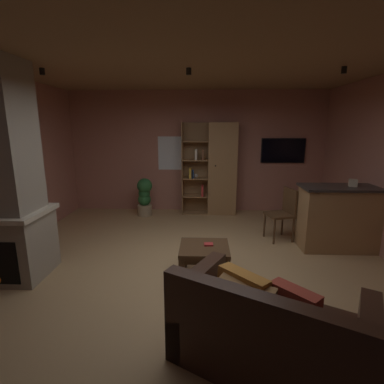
{
  "coord_description": "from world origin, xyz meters",
  "views": [
    {
      "loc": [
        0.17,
        -3.69,
        1.98
      ],
      "look_at": [
        0.0,
        0.4,
        1.05
      ],
      "focal_mm": 27.13,
      "sensor_mm": 36.0,
      "label": 1
    }
  ],
  "objects_px": {
    "leather_couch": "(268,333)",
    "bookshelf_cabinet": "(218,169)",
    "stone_fireplace": "(4,185)",
    "table_book_0": "(209,244)",
    "potted_floor_plant": "(145,196)",
    "kitchen_bar_counter": "(346,218)",
    "wall_mounted_tv": "(283,151)",
    "tissue_box": "(353,183)",
    "coffee_table": "(204,253)",
    "dining_chair": "(284,211)"
  },
  "relations": [
    {
      "from": "leather_couch",
      "to": "bookshelf_cabinet",
      "type": "bearing_deg",
      "value": 92.71
    },
    {
      "from": "stone_fireplace",
      "to": "table_book_0",
      "type": "height_order",
      "value": "stone_fireplace"
    },
    {
      "from": "potted_floor_plant",
      "to": "kitchen_bar_counter",
      "type": "bearing_deg",
      "value": -25.11
    },
    {
      "from": "stone_fireplace",
      "to": "bookshelf_cabinet",
      "type": "xyz_separation_m",
      "value": [
        2.87,
        3.03,
        -0.23
      ]
    },
    {
      "from": "leather_couch",
      "to": "wall_mounted_tv",
      "type": "distance_m",
      "value": 4.95
    },
    {
      "from": "stone_fireplace",
      "to": "kitchen_bar_counter",
      "type": "xyz_separation_m",
      "value": [
        4.85,
        1.08,
        -0.73
      ]
    },
    {
      "from": "tissue_box",
      "to": "coffee_table",
      "type": "distance_m",
      "value": 2.67
    },
    {
      "from": "tissue_box",
      "to": "leather_couch",
      "type": "xyz_separation_m",
      "value": [
        -1.82,
        -2.5,
        -0.8
      ]
    },
    {
      "from": "tissue_box",
      "to": "bookshelf_cabinet",
      "type": "bearing_deg",
      "value": 136.34
    },
    {
      "from": "wall_mounted_tv",
      "to": "potted_floor_plant",
      "type": "bearing_deg",
      "value": -171.63
    },
    {
      "from": "bookshelf_cabinet",
      "to": "potted_floor_plant",
      "type": "distance_m",
      "value": 1.77
    },
    {
      "from": "stone_fireplace",
      "to": "leather_couch",
      "type": "relative_size",
      "value": 1.57
    },
    {
      "from": "coffee_table",
      "to": "bookshelf_cabinet",
      "type": "bearing_deg",
      "value": 83.97
    },
    {
      "from": "stone_fireplace",
      "to": "table_book_0",
      "type": "bearing_deg",
      "value": 2.4
    },
    {
      "from": "stone_fireplace",
      "to": "kitchen_bar_counter",
      "type": "bearing_deg",
      "value": 12.51
    },
    {
      "from": "table_book_0",
      "to": "potted_floor_plant",
      "type": "height_order",
      "value": "potted_floor_plant"
    },
    {
      "from": "kitchen_bar_counter",
      "to": "coffee_table",
      "type": "relative_size",
      "value": 2.27
    },
    {
      "from": "bookshelf_cabinet",
      "to": "coffee_table",
      "type": "distance_m",
      "value": 3.06
    },
    {
      "from": "kitchen_bar_counter",
      "to": "wall_mounted_tv",
      "type": "relative_size",
      "value": 1.49
    },
    {
      "from": "bookshelf_cabinet",
      "to": "kitchen_bar_counter",
      "type": "bearing_deg",
      "value": -44.66
    },
    {
      "from": "tissue_box",
      "to": "leather_couch",
      "type": "bearing_deg",
      "value": -126.14
    },
    {
      "from": "leather_couch",
      "to": "wall_mounted_tv",
      "type": "height_order",
      "value": "wall_mounted_tv"
    },
    {
      "from": "dining_chair",
      "to": "leather_couch",
      "type": "bearing_deg",
      "value": -107.02
    },
    {
      "from": "wall_mounted_tv",
      "to": "stone_fireplace",
      "type": "bearing_deg",
      "value": -143.32
    },
    {
      "from": "table_book_0",
      "to": "dining_chair",
      "type": "height_order",
      "value": "dining_chair"
    },
    {
      "from": "bookshelf_cabinet",
      "to": "leather_couch",
      "type": "distance_m",
      "value": 4.5
    },
    {
      "from": "tissue_box",
      "to": "wall_mounted_tv",
      "type": "height_order",
      "value": "wall_mounted_tv"
    },
    {
      "from": "kitchen_bar_counter",
      "to": "coffee_table",
      "type": "height_order",
      "value": "kitchen_bar_counter"
    },
    {
      "from": "tissue_box",
      "to": "potted_floor_plant",
      "type": "distance_m",
      "value": 4.11
    },
    {
      "from": "tissue_box",
      "to": "table_book_0",
      "type": "xyz_separation_m",
      "value": [
        -2.29,
        -0.98,
        -0.66
      ]
    },
    {
      "from": "bookshelf_cabinet",
      "to": "tissue_box",
      "type": "relative_size",
      "value": 17.21
    },
    {
      "from": "table_book_0",
      "to": "wall_mounted_tv",
      "type": "relative_size",
      "value": 0.12
    },
    {
      "from": "dining_chair",
      "to": "potted_floor_plant",
      "type": "relative_size",
      "value": 1.08
    },
    {
      "from": "tissue_box",
      "to": "wall_mounted_tv",
      "type": "distance_m",
      "value": 2.25
    },
    {
      "from": "stone_fireplace",
      "to": "wall_mounted_tv",
      "type": "distance_m",
      "value": 5.43
    },
    {
      "from": "potted_floor_plant",
      "to": "leather_couch",
      "type": "bearing_deg",
      "value": -65.95
    },
    {
      "from": "bookshelf_cabinet",
      "to": "leather_couch",
      "type": "height_order",
      "value": "bookshelf_cabinet"
    },
    {
      "from": "tissue_box",
      "to": "potted_floor_plant",
      "type": "bearing_deg",
      "value": 155.4
    },
    {
      "from": "stone_fireplace",
      "to": "potted_floor_plant",
      "type": "relative_size",
      "value": 3.25
    },
    {
      "from": "coffee_table",
      "to": "table_book_0",
      "type": "xyz_separation_m",
      "value": [
        0.06,
        0.05,
        0.1
      ]
    },
    {
      "from": "stone_fireplace",
      "to": "kitchen_bar_counter",
      "type": "height_order",
      "value": "stone_fireplace"
    },
    {
      "from": "dining_chair",
      "to": "wall_mounted_tv",
      "type": "height_order",
      "value": "wall_mounted_tv"
    },
    {
      "from": "leather_couch",
      "to": "wall_mounted_tv",
      "type": "relative_size",
      "value": 1.79
    },
    {
      "from": "kitchen_bar_counter",
      "to": "table_book_0",
      "type": "relative_size",
      "value": 12.48
    },
    {
      "from": "bookshelf_cabinet",
      "to": "tissue_box",
      "type": "bearing_deg",
      "value": -43.66
    },
    {
      "from": "kitchen_bar_counter",
      "to": "dining_chair",
      "type": "relative_size",
      "value": 1.6
    },
    {
      "from": "table_book_0",
      "to": "dining_chair",
      "type": "xyz_separation_m",
      "value": [
        1.34,
        1.34,
        0.09
      ]
    },
    {
      "from": "tissue_box",
      "to": "coffee_table",
      "type": "xyz_separation_m",
      "value": [
        -2.35,
        -1.03,
        -0.76
      ]
    },
    {
      "from": "bookshelf_cabinet",
      "to": "leather_couch",
      "type": "relative_size",
      "value": 1.17
    },
    {
      "from": "stone_fireplace",
      "to": "tissue_box",
      "type": "bearing_deg",
      "value": 12.53
    }
  ]
}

